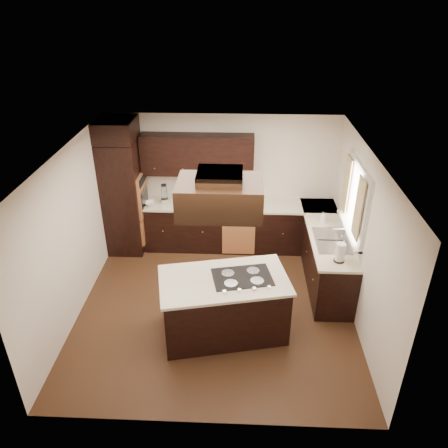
{
  "coord_description": "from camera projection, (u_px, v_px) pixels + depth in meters",
  "views": [
    {
      "loc": [
        0.36,
        -5.41,
        4.46
      ],
      "look_at": [
        0.1,
        0.6,
        1.15
      ],
      "focal_mm": 35.0,
      "sensor_mm": 36.0,
      "label": 1
    }
  ],
  "objects": [
    {
      "name": "blender_pitcher",
      "position": [
        164.0,
        192.0,
        7.91
      ],
      "size": [
        0.13,
        0.13,
        0.26
      ],
      "primitive_type": "cone",
      "color": "silver",
      "rests_on": "blender_base"
    },
    {
      "name": "cooktop",
      "position": [
        242.0,
        277.0,
        6.0
      ],
      "size": [
        0.9,
        0.69,
        0.01
      ],
      "primitive_type": "cube",
      "rotation": [
        0.0,
        0.0,
        0.21
      ],
      "color": "black",
      "rests_on": "island_top"
    },
    {
      "name": "spice_rack",
      "position": [
        201.0,
        197.0,
        7.92
      ],
      "size": [
        0.35,
        0.15,
        0.29
      ],
      "primitive_type": "cube",
      "rotation": [
        0.0,
        0.0,
        0.19
      ],
      "color": "black",
      "rests_on": "countertop_back"
    },
    {
      "name": "wall_back",
      "position": [
        222.0,
        180.0,
        8.14
      ],
      "size": [
        4.2,
        0.02,
        2.5
      ],
      "primitive_type": "cube",
      "color": "beige",
      "rests_on": "ground"
    },
    {
      "name": "window_frame",
      "position": [
        356.0,
        199.0,
        6.5
      ],
      "size": [
        0.06,
        1.32,
        1.12
      ],
      "primitive_type": "cube",
      "color": "silver",
      "rests_on": "wall_right"
    },
    {
      "name": "ceiling",
      "position": [
        214.0,
        155.0,
        5.69
      ],
      "size": [
        4.2,
        4.2,
        0.02
      ],
      "primitive_type": "cube",
      "color": "silver",
      "rests_on": "ground"
    },
    {
      "name": "oven_column",
      "position": [
        124.0,
        197.0,
        7.94
      ],
      "size": [
        0.65,
        0.75,
        2.12
      ],
      "primitive_type": "cube",
      "color": "black",
      "rests_on": "floor"
    },
    {
      "name": "range_hood",
      "position": [
        220.0,
        197.0,
        5.37
      ],
      "size": [
        1.05,
        0.72,
        0.42
      ],
      "primitive_type": "cube",
      "color": "black",
      "rests_on": "ceiling"
    },
    {
      "name": "countertop_right",
      "position": [
        327.0,
        231.0,
        7.18
      ],
      "size": [
        0.63,
        2.4,
        0.04
      ],
      "primitive_type": "cube",
      "color": "beige",
      "rests_on": "base_cabinets_right"
    },
    {
      "name": "countertop_back",
      "position": [
        223.0,
        205.0,
        8.02
      ],
      "size": [
        2.93,
        0.63,
        0.04
      ],
      "primitive_type": "cube",
      "color": "beige",
      "rests_on": "base_cabinets_back"
    },
    {
      "name": "soap_bottle",
      "position": [
        323.0,
        217.0,
        7.36
      ],
      "size": [
        0.1,
        0.1,
        0.18
      ],
      "primitive_type": "imported",
      "rotation": [
        0.0,
        0.0,
        -0.25
      ],
      "color": "silver",
      "rests_on": "countertop_right"
    },
    {
      "name": "wall_right",
      "position": [
        363.0,
        241.0,
        6.21
      ],
      "size": [
        0.02,
        4.2,
        2.5
      ],
      "primitive_type": "cube",
      "color": "beige",
      "rests_on": "ground"
    },
    {
      "name": "sink_rim",
      "position": [
        332.0,
        240.0,
        6.86
      ],
      "size": [
        0.52,
        0.84,
        0.01
      ],
      "primitive_type": "cube",
      "color": "silver",
      "rests_on": "countertop_right"
    },
    {
      "name": "island",
      "position": [
        224.0,
        307.0,
        6.2
      ],
      "size": [
        1.86,
        1.26,
        0.88
      ],
      "primitive_type": "cube",
      "rotation": [
        0.0,
        0.0,
        0.21
      ],
      "color": "black",
      "rests_on": "floor"
    },
    {
      "name": "floor",
      "position": [
        216.0,
        306.0,
        6.9
      ],
      "size": [
        4.2,
        4.2,
        0.02
      ],
      "primitive_type": "cube",
      "color": "#55341E",
      "rests_on": "ground"
    },
    {
      "name": "wall_oven_face",
      "position": [
        143.0,
        194.0,
        7.9
      ],
      "size": [
        0.05,
        0.62,
        0.78
      ],
      "primitive_type": "cube",
      "color": "#B87041",
      "rests_on": "oven_column"
    },
    {
      "name": "base_cabinets_right",
      "position": [
        325.0,
        254.0,
        7.4
      ],
      "size": [
        0.6,
        2.4,
        0.88
      ],
      "primitive_type": "cube",
      "color": "black",
      "rests_on": "floor"
    },
    {
      "name": "window_pane",
      "position": [
        358.0,
        199.0,
        6.5
      ],
      "size": [
        0.0,
        1.2,
        1.0
      ],
      "primitive_type": "cube",
      "color": "white",
      "rests_on": "wall_right"
    },
    {
      "name": "upper_cabinets",
      "position": [
        197.0,
        155.0,
        7.73
      ],
      "size": [
        2.0,
        0.34,
        0.72
      ],
      "primitive_type": "cube",
      "color": "black",
      "rests_on": "wall_back"
    },
    {
      "name": "wall_left",
      "position": [
        71.0,
        235.0,
        6.37
      ],
      "size": [
        0.02,
        4.2,
        2.5
      ],
      "primitive_type": "cube",
      "color": "beige",
      "rests_on": "ground"
    },
    {
      "name": "dishwasher_front",
      "position": [
        239.0,
        236.0,
        8.01
      ],
      "size": [
        0.6,
        0.05,
        0.72
      ],
      "primitive_type": "cube",
      "color": "#B87041",
      "rests_on": "floor"
    },
    {
      "name": "base_cabinets_back",
      "position": [
        223.0,
        226.0,
        8.26
      ],
      "size": [
        2.93,
        0.6,
        0.88
      ],
      "primitive_type": "cube",
      "color": "black",
      "rests_on": "floor"
    },
    {
      "name": "mixing_bowl",
      "position": [
        151.0,
        203.0,
        7.97
      ],
      "size": [
        0.29,
        0.29,
        0.05
      ],
      "primitive_type": "imported",
      "rotation": [
        0.0,
        0.0,
        0.43
      ],
      "color": "silver",
      "rests_on": "countertop_back"
    },
    {
      "name": "wall_front",
      "position": [
        203.0,
        343.0,
        4.45
      ],
      "size": [
        4.2,
        0.02,
        2.5
      ],
      "primitive_type": "cube",
      "color": "beige",
      "rests_on": "ground"
    },
    {
      "name": "hood_duct",
      "position": [
        220.0,
        176.0,
        5.24
      ],
      "size": [
        0.55,
        0.5,
        0.13
      ],
      "primitive_type": "cube",
      "color": "black",
      "rests_on": "ceiling"
    },
    {
      "name": "island_top",
      "position": [
        224.0,
        280.0,
        5.98
      ],
      "size": [
        1.93,
        1.34,
        0.04
      ],
      "primitive_type": "cube",
      "rotation": [
        0.0,
        0.0,
        0.21
      ],
      "color": "beige",
      "rests_on": "island"
    },
    {
      "name": "curtain_right",
      "position": [
        346.0,
        185.0,
        6.85
      ],
      "size": [
        0.02,
        0.34,
        0.9
      ],
      "primitive_type": "cube",
      "color": "beige",
      "rests_on": "wall_right"
    },
    {
      "name": "curtain_left",
      "position": [
        359.0,
        209.0,
        6.11
      ],
      "size": [
        0.02,
        0.34,
        0.9
      ],
      "primitive_type": "cube",
      "color": "beige",
      "rests_on": "wall_right"
    },
    {
      "name": "paper_towel",
      "position": [
        340.0,
        253.0,
        6.28
      ],
      "size": [
        0.16,
        0.16,
        0.3
      ],
      "primitive_type": "cylinder",
      "rotation": [
        0.0,
        0.0,
        -0.23
      ],
      "color": "silver",
      "rests_on": "countertop_right"
    },
    {
      "name": "blender_base",
      "position": [
        165.0,
        201.0,
        8.0
      ],
      "size": [
        0.15,
        0.15,
        0.1
      ],
      "primitive_type": "cylinder",
      "color": "silver",
      "rests_on": "countertop_back"
    }
  ]
}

